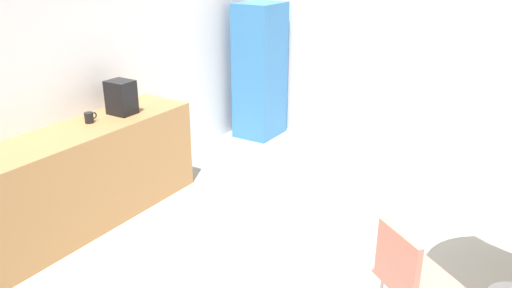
% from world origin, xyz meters
% --- Properties ---
extents(wall_back, '(6.00, 0.10, 2.60)m').
position_xyz_m(wall_back, '(0.00, 3.00, 1.30)').
color(wall_back, silver).
rests_on(wall_back, ground_plane).
extents(wall_side_right, '(0.10, 6.00, 2.60)m').
position_xyz_m(wall_side_right, '(3.00, 0.00, 1.30)').
color(wall_side_right, silver).
rests_on(wall_side_right, ground_plane).
extents(counter_block, '(2.25, 0.60, 0.90)m').
position_xyz_m(counter_block, '(-0.26, 2.65, 0.45)').
color(counter_block, '#9E7042').
rests_on(counter_block, ground_plane).
extents(locker_cabinet, '(0.60, 0.50, 1.74)m').
position_xyz_m(locker_cabinet, '(2.55, 2.55, 0.87)').
color(locker_cabinet, '#3372B2').
rests_on(locker_cabinet, ground_plane).
extents(chair_coral, '(0.59, 0.59, 0.83)m').
position_xyz_m(chair_coral, '(-0.26, -0.26, 0.52)').
color(chair_coral, silver).
rests_on(chair_coral, ground_plane).
extents(mug_white, '(0.13, 0.08, 0.09)m').
position_xyz_m(mug_white, '(-0.10, 2.70, 0.95)').
color(mug_white, black).
rests_on(mug_white, counter_block).
extents(coffee_maker, '(0.20, 0.24, 0.32)m').
position_xyz_m(coffee_maker, '(0.25, 2.65, 1.06)').
color(coffee_maker, black).
rests_on(coffee_maker, counter_block).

